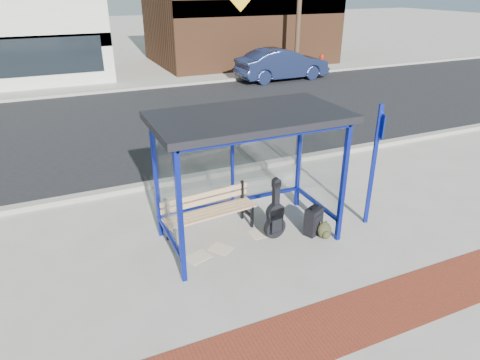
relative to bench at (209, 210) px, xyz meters
name	(u,v)px	position (x,y,z in m)	size (l,w,h in m)	color
ground	(248,237)	(0.61, -0.48, -0.48)	(120.00, 120.00, 0.00)	#B2ADA0
brick_paver_strip	(327,328)	(0.61, -3.08, -0.48)	(60.00, 1.00, 0.01)	maroon
curb_near	(199,176)	(0.61, 2.42, -0.42)	(60.00, 0.25, 0.12)	gray
street_asphalt	(151,122)	(0.61, 7.52, -0.48)	(60.00, 10.00, 0.00)	black
curb_far	(124,90)	(0.61, 12.62, -0.42)	(60.00, 0.25, 0.12)	gray
far_sidewalk	(117,83)	(0.61, 14.52, -0.48)	(60.00, 4.00, 0.01)	#B2ADA0
bus_shelter	(248,132)	(0.61, -0.41, 1.59)	(3.30, 1.80, 2.42)	#0C1A8E
storefront_brown	(239,4)	(8.61, 18.01, 2.72)	(10.00, 7.08, 6.40)	#59331E
bench	(209,210)	(0.00, 0.00, 0.00)	(1.84, 0.60, 0.85)	black
guitar_bag	(275,217)	(1.06, -0.68, -0.06)	(0.43, 0.16, 1.16)	black
suitcase	(314,221)	(1.79, -0.88, -0.20)	(0.40, 0.34, 0.60)	black
backpack	(325,231)	(1.90, -1.10, -0.33)	(0.30, 0.28, 0.32)	#2B2C18
sign_post	(374,159)	(3.01, -0.94, 0.89)	(0.16, 0.29, 2.44)	#0D1B94
newspaper_a	(221,249)	(-0.03, -0.64, -0.48)	(0.39, 0.31, 0.01)	white
newspaper_b	(198,257)	(-0.49, -0.72, -0.48)	(0.41, 0.32, 0.01)	white
newspaper_c	(257,234)	(0.81, -0.47, -0.48)	(0.35, 0.27, 0.01)	white
parked_car	(282,64)	(8.19, 11.88, 0.27)	(1.59, 4.56, 1.50)	#182245
fire_hydrant	(321,61)	(11.50, 13.40, -0.04)	(0.37, 0.24, 0.81)	#B11C0C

